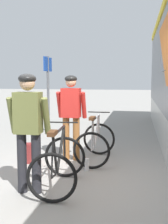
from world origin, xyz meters
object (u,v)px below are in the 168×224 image
Objects in this scene: backpack_on_platform at (31,153)px; water_bottle_near_the_bikes at (87,165)px; bicycle_near_silver at (96,142)px; water_bottle_by_the_backpack at (33,158)px; cyclist_near_in_red at (71,110)px; platform_sign_post at (48,81)px; cyclist_far_in_olive at (28,123)px; bicycle_far_black at (59,163)px.

backpack_on_platform reaches higher than water_bottle_near_the_bikes.
water_bottle_by_the_backpack is (-1.22, -0.35, -0.29)m from bicycle_near_silver.
backpack_on_platform is at bearing -152.88° from cyclist_near_in_red.
backpack_on_platform is 0.10m from water_bottle_by_the_backpack.
water_bottle_near_the_bikes is (0.45, -0.63, -0.94)m from cyclist_near_in_red.
water_bottle_by_the_backpack is 0.09× the size of platform_sign_post.
water_bottle_by_the_backpack is at bearing 109.73° from cyclist_far_in_olive.
water_bottle_near_the_bikes is at bearing -96.26° from bicycle_near_silver.
water_bottle_near_the_bikes is 4.27m from platform_sign_post.
platform_sign_post is at bearing 105.13° from cyclist_far_in_olive.
bicycle_far_black is at bearing -69.61° from platform_sign_post.
platform_sign_post is (-1.46, 2.88, 0.57)m from cyclist_near_in_red.
cyclist_far_in_olive is 0.73× the size of platform_sign_post.
cyclist_far_in_olive is 4.40× the size of backpack_on_platform.
cyclist_near_in_red and cyclist_far_in_olive have the same top height.
cyclist_near_in_red is at bearing 10.50° from backpack_on_platform.
cyclist_far_in_olive is at bearing -74.87° from platform_sign_post.
platform_sign_post reaches higher than cyclist_far_in_olive.
cyclist_far_in_olive reaches higher than bicycle_far_black.
cyclist_far_in_olive reaches higher than bicycle_near_silver.
cyclist_far_in_olive is 1.99m from bicycle_near_silver.
bicycle_far_black is 2.82× the size of backpack_on_platform.
cyclist_near_in_red is 7.79× the size of water_bottle_near_the_bikes.
bicycle_far_black is at bearing -52.84° from water_bottle_by_the_backpack.
platform_sign_post reaches higher than water_bottle_by_the_backpack.
bicycle_far_black reaches higher than backpack_on_platform.
cyclist_far_in_olive is at bearing -70.27° from water_bottle_by_the_backpack.
bicycle_near_silver is 0.68m from water_bottle_near_the_bikes.
water_bottle_near_the_bikes is 0.09× the size of platform_sign_post.
bicycle_near_silver is 0.45× the size of platform_sign_post.
water_bottle_near_the_bikes is at bearing 73.89° from bicycle_far_black.
bicycle_near_silver is 1.32m from backpack_on_platform.
bicycle_far_black is at bearing -83.14° from cyclist_near_in_red.
cyclist_near_in_red is at bearing 125.42° from water_bottle_near_the_bikes.
bicycle_near_silver is at bearing -2.66° from cyclist_near_in_red.
bicycle_far_black is 1.51m from backpack_on_platform.
water_bottle_near_the_bikes is at bearing -61.45° from platform_sign_post.
platform_sign_post reaches higher than backpack_on_platform.
cyclist_near_in_red is 1.00× the size of cyclist_far_in_olive.
bicycle_near_silver is at bearing -0.88° from backpack_on_platform.
water_bottle_near_the_bikes is (0.66, 1.13, -0.94)m from cyclist_far_in_olive.
water_bottle_near_the_bikes is (-0.07, -0.61, -0.29)m from bicycle_near_silver.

